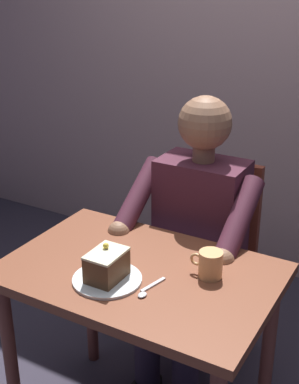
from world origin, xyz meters
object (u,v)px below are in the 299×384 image
Objects in this scene: chair at (208,252)px; coffee_cup at (210,264)px; seated_person at (192,239)px; cake_slice at (107,265)px; dessert_spoon at (147,290)px; dining_table at (140,296)px.

coffee_cup is at bearing 113.48° from chair.
chair is 0.74× the size of seated_person.
seated_person is (0.00, 0.17, 0.15)m from chair.
dessert_spoon is at bearing -175.40° from cake_slice.
seated_person is at bearing 90.00° from chair.
seated_person reaches higher than coffee_cup.
seated_person is at bearing -90.00° from dining_table.
dining_table is 6.55× the size of dessert_spoon.
seated_person reaches higher than dessert_spoon.
coffee_cup is at bearing -127.29° from dessert_spoon.
coffee_cup is (-0.23, 0.35, 0.13)m from seated_person.
chair is at bearing -82.71° from dessert_spoon.
chair is at bearing -90.00° from seated_person.
seated_person is 0.44m from coffee_cup.
dining_table is 1.02× the size of chair.
dessert_spoon reaches higher than dining_table.
chair is at bearing -66.52° from coffee_cup.
dining_table is at bearing -48.54° from dessert_spoon.
dining_table is 0.43m from seated_person.
seated_person is 0.55m from dessert_spoon.
chair is 0.78m from cake_slice.
coffee_cup is at bearing -160.99° from dining_table.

